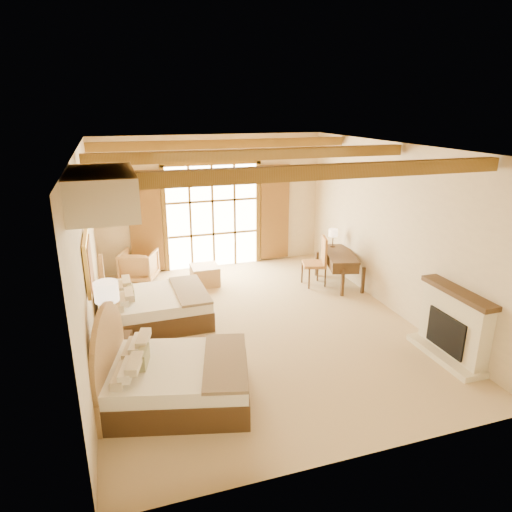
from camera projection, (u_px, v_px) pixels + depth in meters
name	position (u px, v px, depth m)	size (l,w,h in m)	color
floor	(256.00, 325.00, 8.37)	(7.00, 7.00, 0.00)	tan
wall_back	(212.00, 202.00, 11.03)	(5.50, 5.50, 0.00)	beige
wall_left	(88.00, 257.00, 7.06)	(7.00, 7.00, 0.00)	beige
wall_right	(394.00, 229.00, 8.66)	(7.00, 7.00, 0.00)	beige
ceiling	(256.00, 147.00, 7.36)	(7.00, 7.00, 0.00)	#B0783A
ceiling_beams	(256.00, 154.00, 7.40)	(5.39, 4.60, 0.18)	brown
french_doors	(213.00, 217.00, 11.08)	(3.95, 0.08, 2.60)	white
fireplace	(452.00, 328.00, 7.16)	(0.46, 1.40, 1.16)	beige
painting	(88.00, 263.00, 6.35)	(0.06, 0.95, 0.75)	#F0C251
canopy_valance	(102.00, 192.00, 4.93)	(0.70, 1.40, 0.45)	beige
bed_near	(168.00, 378.00, 6.09)	(2.22, 1.85, 1.25)	#3E2818
bed_far	(149.00, 305.00, 8.31)	(1.89, 1.46, 1.23)	#3E2818
nightstand	(116.00, 353.00, 6.91)	(0.45, 0.45, 0.54)	#3E2818
floor_lamp	(107.00, 298.00, 6.26)	(0.33, 0.33, 1.55)	#372617
armchair	(139.00, 266.00, 10.41)	(0.75, 0.77, 0.70)	tan
ottoman	(205.00, 275.00, 10.23)	(0.59, 0.59, 0.43)	tan
desk	(339.00, 267.00, 10.18)	(0.94, 1.47, 0.74)	#3E2818
desk_chair	(315.00, 270.00, 10.16)	(0.61, 0.60, 1.11)	#B87A47
desk_lamp	(333.00, 233.00, 10.43)	(0.21, 0.21, 0.41)	#372617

